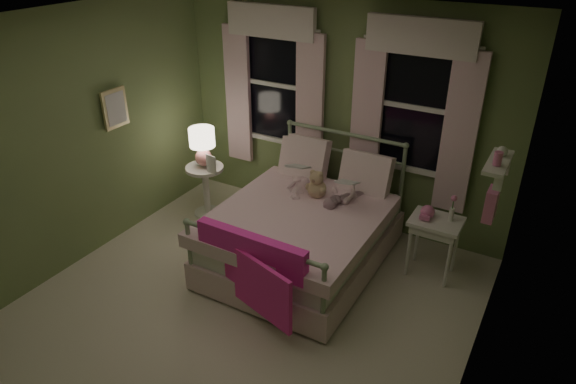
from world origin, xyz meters
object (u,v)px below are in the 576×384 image
Objects in this scene: bed at (303,231)px; table_lamp at (202,143)px; teddy_bear at (317,186)px; nightstand_left at (206,184)px; child_right at (348,174)px; nightstand_right at (435,228)px; child_left at (301,162)px.

table_lamp is at bearing 168.74° from bed.
teddy_bear is 0.50× the size of nightstand_left.
nightstand_left is (-1.80, -0.13, -0.51)m from child_right.
bed is at bearing -159.89° from nightstand_right.
child_right is 1.13× the size of nightstand_right.
child_left is 1.60× the size of table_lamp.
child_left is (-0.27, 0.43, 0.57)m from bed.
table_lamp is at bearing -90.00° from nightstand_left.
nightstand_left is 1.38× the size of table_lamp.
nightstand_right is (1.52, 0.02, -0.40)m from child_left.
child_left is at bearing -179.09° from nightstand_right.
nightstand_right is at bearing -164.46° from child_right.
child_left reaches higher than nightstand_right.
nightstand_left is at bearing 90.00° from table_lamp.
teddy_bear is at bearing 88.85° from bed.
table_lamp is (-1.52, 0.03, 0.16)m from teddy_bear.
teddy_bear is at bearing 43.60° from child_right.
bed is at bearing -11.26° from table_lamp.
bed is 0.77m from child_left.
teddy_bear is 0.51× the size of nightstand_right.
teddy_bear is at bearing -1.05° from nightstand_left.
bed is at bearing 104.92° from child_left.
child_right is 1.04m from nightstand_right.
bed is 0.50m from teddy_bear.
child_left reaches higher than child_right.
child_right is at bearing 56.58° from bed.
nightstand_left is at bearing -176.80° from nightstand_right.
teddy_bear is (0.28, -0.16, -0.15)m from child_left.
child_right is (0.29, 0.43, 0.56)m from bed.
child_right is at bearing 4.14° from nightstand_left.
nightstand_left is at bearing -11.48° from child_left.
table_lamp is (-1.52, 0.30, 0.58)m from bed.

